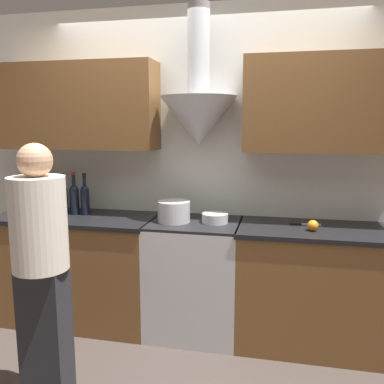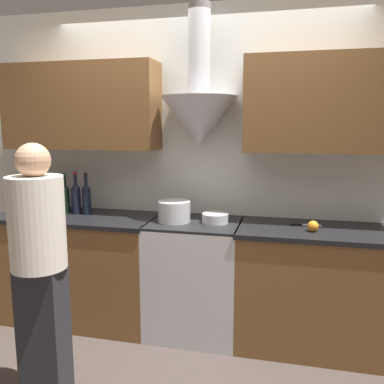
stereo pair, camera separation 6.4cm
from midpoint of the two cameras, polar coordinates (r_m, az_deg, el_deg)
name	(u,v)px [view 2 (the right image)]	position (r m, az deg, el deg)	size (l,w,h in m)	color
ground_plane	(185,352)	(3.21, -0.40, -21.56)	(12.00, 12.00, 0.00)	#423833
wall_back	(201,147)	(3.34, 1.75, 6.36)	(8.40, 0.60, 2.60)	silver
counter_left	(79,267)	(3.64, -15.03, -10.13)	(1.34, 0.62, 0.91)	brown
counter_right	(322,289)	(3.24, 18.34, -12.74)	(1.25, 0.62, 0.91)	brown
stove_range	(195,277)	(3.30, 0.99, -11.82)	(0.70, 0.60, 0.91)	silver
wine_bottle_0	(19,196)	(3.85, -22.67, -0.57)	(0.07, 0.07, 0.31)	black
wine_bottle_1	(29,195)	(3.80, -21.45, -0.41)	(0.07, 0.07, 0.34)	black
wine_bottle_2	(38,197)	(3.76, -20.35, -0.62)	(0.08, 0.08, 0.32)	black
wine_bottle_3	(47,195)	(3.70, -19.25, -0.44)	(0.07, 0.07, 0.35)	black
wine_bottle_4	(56,198)	(3.66, -18.07, -0.77)	(0.07, 0.07, 0.31)	black
wine_bottle_5	(65,197)	(3.59, -16.87, -0.73)	(0.07, 0.07, 0.35)	black
wine_bottle_6	(76,197)	(3.54, -15.47, -0.71)	(0.08, 0.08, 0.36)	black
wine_bottle_7	(87,198)	(3.50, -14.08, -0.78)	(0.07, 0.07, 0.35)	black
stock_pot	(174,211)	(3.14, -1.95, -2.74)	(0.25, 0.25, 0.16)	silver
mixing_bowl	(215,218)	(3.12, 3.85, -3.69)	(0.20, 0.20, 0.07)	silver
orange_fruit	(313,226)	(3.00, 17.20, -4.60)	(0.08, 0.08, 0.08)	orange
chefs_knife	(306,225)	(3.17, 16.27, -4.46)	(0.23, 0.05, 0.01)	silver
person_foreground_left	(40,266)	(2.48, -19.90, -9.74)	(0.31, 0.31, 1.56)	#28282D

